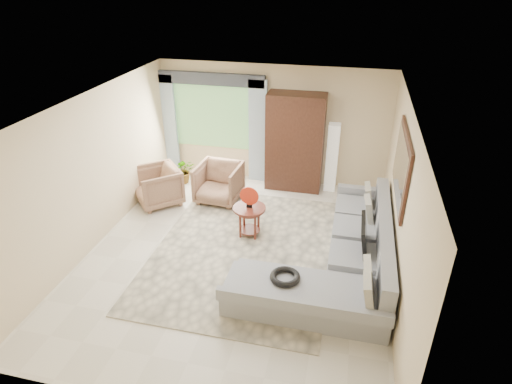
% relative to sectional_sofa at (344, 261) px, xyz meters
% --- Properties ---
extents(ground, '(6.00, 6.00, 0.00)m').
position_rel_sectional_sofa_xyz_m(ground, '(-1.78, 0.18, -0.28)').
color(ground, silver).
rests_on(ground, ground).
extents(area_rug, '(3.01, 4.01, 0.02)m').
position_rel_sectional_sofa_xyz_m(area_rug, '(-1.69, 0.31, -0.27)').
color(area_rug, beige).
rests_on(area_rug, ground).
extents(sectional_sofa, '(2.30, 3.46, 0.90)m').
position_rel_sectional_sofa_xyz_m(sectional_sofa, '(0.00, 0.00, 0.00)').
color(sectional_sofa, gray).
rests_on(sectional_sofa, ground).
extents(tv_screen, '(0.14, 0.74, 0.48)m').
position_rel_sectional_sofa_xyz_m(tv_screen, '(0.27, 0.13, 0.44)').
color(tv_screen, black).
rests_on(tv_screen, sectional_sofa).
extents(garden_hose, '(0.43, 0.43, 0.09)m').
position_rel_sectional_sofa_xyz_m(garden_hose, '(-0.78, -0.91, 0.26)').
color(garden_hose, black).
rests_on(garden_hose, sectional_sofa).
extents(coffee_table, '(0.59, 0.59, 0.59)m').
position_rel_sectional_sofa_xyz_m(coffee_table, '(-1.71, 0.79, 0.02)').
color(coffee_table, '#522015').
rests_on(coffee_table, ground).
extents(red_disc, '(0.34, 0.04, 0.34)m').
position_rel_sectional_sofa_xyz_m(red_disc, '(-1.71, 0.79, 0.53)').
color(red_disc, red).
rests_on(red_disc, coffee_table).
extents(armchair_left, '(1.20, 1.20, 0.79)m').
position_rel_sectional_sofa_xyz_m(armchair_left, '(-3.83, 1.53, 0.11)').
color(armchair_left, '#9E7456').
rests_on(armchair_left, ground).
extents(armchair_right, '(0.92, 0.94, 0.81)m').
position_rel_sectional_sofa_xyz_m(armchair_right, '(-2.65, 1.93, 0.12)').
color(armchair_right, '#A07257').
rests_on(armchair_right, ground).
extents(potted_plant, '(0.63, 0.59, 0.58)m').
position_rel_sectional_sofa_xyz_m(potted_plant, '(-3.68, 2.55, 0.01)').
color(potted_plant, '#999999').
rests_on(potted_plant, ground).
extents(armoire, '(1.20, 0.55, 2.10)m').
position_rel_sectional_sofa_xyz_m(armoire, '(-1.23, 2.90, 0.77)').
color(armoire, black).
rests_on(armoire, ground).
extents(floor_lamp, '(0.24, 0.24, 1.50)m').
position_rel_sectional_sofa_xyz_m(floor_lamp, '(-0.43, 2.96, 0.47)').
color(floor_lamp, silver).
rests_on(floor_lamp, ground).
extents(window, '(1.80, 0.04, 1.40)m').
position_rel_sectional_sofa_xyz_m(window, '(-3.13, 3.15, 1.12)').
color(window, '#669E59').
rests_on(window, wall_back).
extents(curtain_left, '(0.40, 0.08, 2.30)m').
position_rel_sectional_sofa_xyz_m(curtain_left, '(-4.18, 3.06, 0.87)').
color(curtain_left, '#9EB7CC').
rests_on(curtain_left, ground).
extents(curtain_right, '(0.40, 0.08, 2.30)m').
position_rel_sectional_sofa_xyz_m(curtain_right, '(-2.08, 3.06, 0.87)').
color(curtain_right, '#9EB7CC').
rests_on(curtain_right, ground).
extents(valance, '(2.40, 0.12, 0.26)m').
position_rel_sectional_sofa_xyz_m(valance, '(-3.13, 3.08, 1.97)').
color(valance, '#1E232D').
rests_on(valance, wall_back).
extents(wall_mirror, '(0.05, 1.70, 1.05)m').
position_rel_sectional_sofa_xyz_m(wall_mirror, '(0.68, 0.53, 1.47)').
color(wall_mirror, black).
rests_on(wall_mirror, wall_right).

